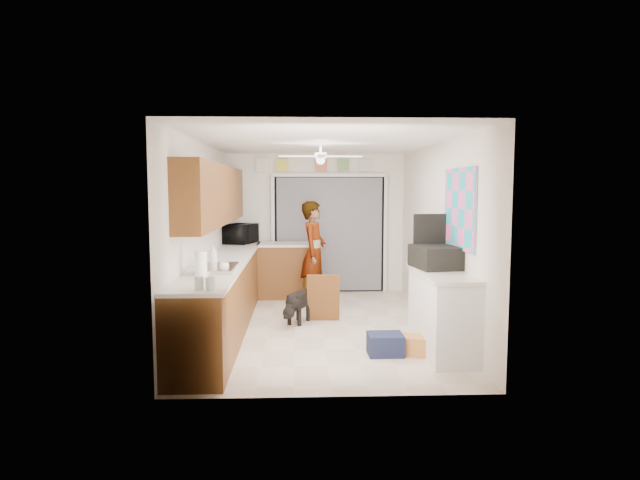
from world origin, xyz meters
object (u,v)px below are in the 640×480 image
object	(u,v)px
navy_crate	(385,344)
microwave	(241,234)
dog	(299,306)
cup	(224,266)
man	(314,253)
paper_towel_roll	(201,264)
cardboard_box	(413,345)
soap_bottle	(213,255)
suitcase	(435,257)

from	to	relation	value
navy_crate	microwave	bearing A→B (deg)	120.92
navy_crate	dog	distance (m)	1.78
cup	man	world-z (taller)	man
microwave	man	distance (m)	1.41
paper_towel_roll	cardboard_box	distance (m)	2.55
soap_bottle	cardboard_box	world-z (taller)	soap_bottle
paper_towel_roll	man	size ratio (longest dim) A/B	0.17
navy_crate	cup	bearing A→B (deg)	171.22
cardboard_box	dog	bearing A→B (deg)	131.35
microwave	paper_towel_roll	bearing A→B (deg)	-161.43
cup	navy_crate	xyz separation A→B (m)	(1.85, -0.29, -0.86)
suitcase	microwave	bearing A→B (deg)	122.90
paper_towel_roll	suitcase	size ratio (longest dim) A/B	0.45
soap_bottle	dog	bearing A→B (deg)	39.17
dog	soap_bottle	bearing A→B (deg)	-117.34
cup	suitcase	distance (m)	2.49
soap_bottle	man	world-z (taller)	man
dog	paper_towel_roll	bearing A→B (deg)	-98.52
microwave	cup	xyz separation A→B (m)	(0.13, -3.02, -0.12)
cup	dog	distance (m)	1.65
man	dog	distance (m)	1.38
cardboard_box	navy_crate	world-z (taller)	navy_crate
microwave	dog	bearing A→B (deg)	-132.03
navy_crate	man	bearing A→B (deg)	105.29
cup	suitcase	world-z (taller)	suitcase
microwave	paper_towel_roll	xyz separation A→B (m)	(-0.05, -3.49, -0.03)
cup	paper_towel_roll	bearing A→B (deg)	-110.55
soap_bottle	man	size ratio (longest dim) A/B	0.16
microwave	suitcase	bearing A→B (deg)	-118.99
navy_crate	dog	bearing A→B (deg)	123.65
man	cardboard_box	bearing A→B (deg)	-142.87
cardboard_box	navy_crate	size ratio (longest dim) A/B	0.87
microwave	dog	world-z (taller)	microwave
cup	cardboard_box	bearing A→B (deg)	-7.66
paper_towel_roll	soap_bottle	bearing A→B (deg)	89.88
soap_bottle	navy_crate	world-z (taller)	soap_bottle
cardboard_box	navy_crate	distance (m)	0.32
navy_crate	dog	size ratio (longest dim) A/B	0.65
suitcase	soap_bottle	bearing A→B (deg)	165.32
cup	cardboard_box	world-z (taller)	cup
cup	suitcase	xyz separation A→B (m)	(2.49, 0.07, 0.09)
soap_bottle	dog	world-z (taller)	soap_bottle
cup	dog	size ratio (longest dim) A/B	0.19
dog	cardboard_box	bearing A→B (deg)	-25.16
cup	paper_towel_roll	world-z (taller)	paper_towel_roll
suitcase	navy_crate	world-z (taller)	suitcase
cardboard_box	man	size ratio (longest dim) A/B	0.20
paper_towel_roll	cardboard_box	size ratio (longest dim) A/B	0.82
soap_bottle	microwave	bearing A→B (deg)	88.97
cardboard_box	navy_crate	xyz separation A→B (m)	(-0.32, 0.01, 0.01)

